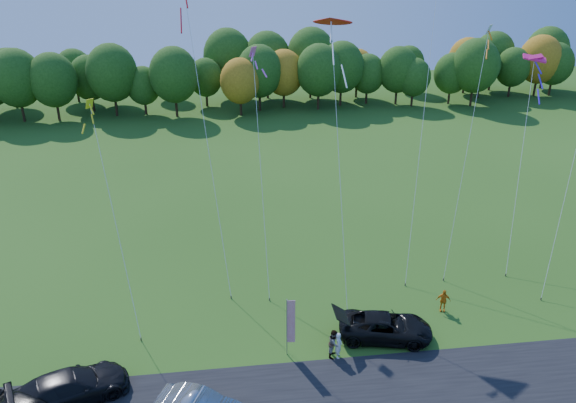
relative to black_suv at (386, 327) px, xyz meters
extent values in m
plane|color=#274E14|center=(-5.28, -0.53, -0.78)|extent=(160.00, 160.00, 0.00)
cube|color=black|center=(-5.28, -4.53, -0.78)|extent=(90.00, 6.00, 0.01)
imported|color=black|center=(0.00, 0.00, 0.00)|extent=(6.06, 3.73, 1.57)
imported|color=black|center=(-17.83, -3.00, 0.08)|extent=(6.45, 4.53, 1.73)
imported|color=silver|center=(-3.20, -1.37, 0.05)|extent=(0.54, 0.69, 1.66)
imported|color=gray|center=(-3.44, -1.23, 0.10)|extent=(0.98, 1.07, 1.77)
imported|color=orange|center=(4.53, 2.23, 0.01)|extent=(1.00, 0.62, 1.59)
cylinder|color=#999999|center=(-6.14, -0.77, 1.13)|extent=(0.06, 0.06, 3.83)
cube|color=red|center=(-5.91, -0.79, 1.51)|extent=(0.48, 0.07, 2.87)
cube|color=navy|center=(-5.91, -0.76, 2.58)|extent=(0.48, 0.06, 0.75)
cylinder|color=#4C3F33|center=(-9.20, 5.42, -0.68)|extent=(0.08, 0.08, 0.20)
cylinder|color=#4C3F33|center=(3.07, 5.44, -0.68)|extent=(0.08, 0.08, 0.20)
cylinder|color=#4C3F33|center=(-1.69, 2.92, -0.68)|extent=(0.08, 0.08, 0.20)
cone|color=#BA170B|center=(-1.56, 11.70, 16.61)|extent=(2.76, 2.11, 3.02)
cylinder|color=#4C3F33|center=(10.73, 5.75, -0.68)|extent=(0.08, 0.08, 0.20)
cube|color=#FC1C76|center=(14.89, 14.05, 13.28)|extent=(3.57, 1.23, 1.34)
cylinder|color=#4C3F33|center=(-14.79, 1.60, -0.68)|extent=(0.08, 0.08, 0.20)
cube|color=yellow|center=(-17.27, 8.34, 12.25)|extent=(1.06, 1.06, 1.25)
cylinder|color=#4C3F33|center=(6.00, 5.73, -0.68)|extent=(0.08, 0.08, 0.20)
cube|color=silver|center=(9.33, 10.93, 15.90)|extent=(1.14, 1.14, 1.35)
cylinder|color=#4C3F33|center=(-6.63, 4.83, -0.68)|extent=(0.08, 0.08, 0.20)
cube|color=#E34B9D|center=(-6.86, 11.99, 14.57)|extent=(1.14, 1.14, 1.35)
cylinder|color=#4C3F33|center=(11.64, 2.55, -0.68)|extent=(0.08, 0.08, 0.20)
camera|label=1|loc=(-9.41, -26.91, 20.97)|focal=35.00mm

